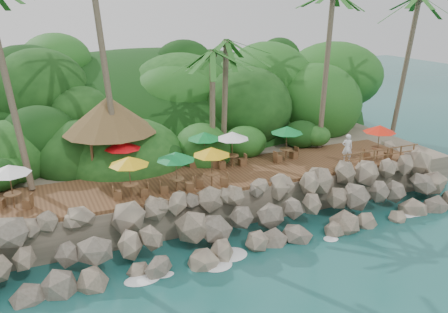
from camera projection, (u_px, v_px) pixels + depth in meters
name	position (u px, v px, depth m)	size (l,w,h in m)	color
ground	(271.00, 252.00, 24.66)	(140.00, 140.00, 0.00)	#19514F
land_base	(174.00, 149.00, 38.25)	(32.00, 25.20, 2.10)	gray
jungle_hill	(149.00, 138.00, 45.10)	(44.80, 28.00, 15.40)	#143811
seawall	(254.00, 217.00, 26.04)	(29.00, 4.00, 2.30)	gray
terrace	(224.00, 175.00, 29.19)	(26.00, 5.00, 0.20)	brown
jungle_foliage	(178.00, 165.00, 37.71)	(44.00, 16.00, 12.00)	#143811
foam_line	(268.00, 249.00, 24.91)	(25.20, 0.80, 0.06)	white
palms	(229.00, 2.00, 29.08)	(33.34, 6.78, 14.44)	brown
palapa	(109.00, 114.00, 28.89)	(5.71, 5.71, 4.60)	brown
dining_clusters	(202.00, 147.00, 27.85)	(24.37, 5.33, 2.31)	brown
railing	(381.00, 155.00, 30.74)	(6.10, 0.10, 1.00)	brown
waiter	(347.00, 148.00, 31.00)	(0.68, 0.45, 1.88)	silver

